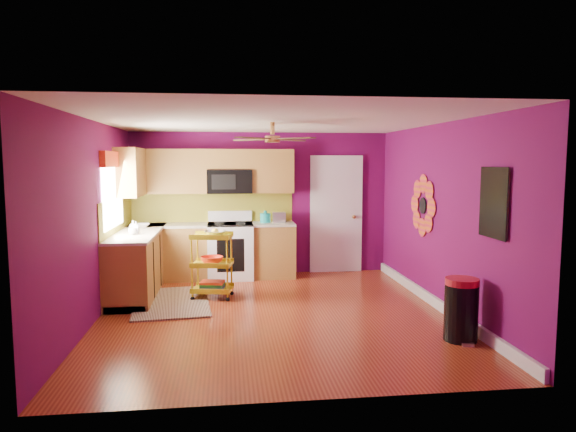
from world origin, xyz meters
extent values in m
plane|color=maroon|center=(0.00, 0.00, 0.00)|extent=(5.00, 5.00, 0.00)
cube|color=#610B4C|center=(0.00, 2.50, 1.25)|extent=(4.50, 0.04, 2.50)
cube|color=#610B4C|center=(0.00, -2.50, 1.25)|extent=(4.50, 0.04, 2.50)
cube|color=#610B4C|center=(-2.25, 0.00, 1.25)|extent=(0.04, 5.00, 2.50)
cube|color=#610B4C|center=(2.25, 0.00, 1.25)|extent=(0.04, 5.00, 2.50)
cube|color=silver|center=(0.00, 0.00, 2.50)|extent=(4.50, 5.00, 0.04)
cube|color=white|center=(2.22, 0.00, 0.07)|extent=(0.05, 4.90, 0.14)
cube|color=brown|center=(-1.95, 1.35, 0.45)|extent=(0.60, 2.30, 0.90)
cube|color=brown|center=(-0.85, 2.20, 0.45)|extent=(2.80, 0.60, 0.90)
cube|color=beige|center=(-1.95, 1.35, 0.92)|extent=(0.63, 2.30, 0.04)
cube|color=beige|center=(-0.85, 2.20, 0.92)|extent=(2.80, 0.63, 0.04)
cube|color=black|center=(-1.95, 1.35, 0.05)|extent=(0.54, 2.30, 0.10)
cube|color=black|center=(-0.85, 2.20, 0.05)|extent=(2.80, 0.54, 0.10)
cube|color=white|center=(-0.55, 2.17, 0.46)|extent=(0.76, 0.66, 0.92)
cube|color=black|center=(-0.55, 2.17, 0.93)|extent=(0.76, 0.62, 0.03)
cube|color=white|center=(-0.55, 2.45, 1.04)|extent=(0.76, 0.06, 0.18)
cube|color=black|center=(-0.55, 1.84, 0.45)|extent=(0.45, 0.02, 0.55)
cube|color=brown|center=(-1.59, 2.33, 1.83)|extent=(1.32, 0.33, 0.75)
cube|color=brown|center=(0.19, 2.33, 1.83)|extent=(0.72, 0.33, 0.75)
cube|color=brown|center=(-0.55, 2.33, 2.03)|extent=(0.76, 0.33, 0.34)
cube|color=brown|center=(-2.08, 1.85, 1.83)|extent=(0.33, 1.30, 0.75)
cube|color=black|center=(-0.55, 2.30, 1.65)|extent=(0.76, 0.38, 0.40)
cube|color=olive|center=(-0.85, 2.49, 1.20)|extent=(2.80, 0.01, 0.51)
cube|color=olive|center=(-2.24, 1.35, 1.20)|extent=(0.01, 2.30, 0.51)
cube|color=white|center=(-2.23, 1.05, 1.55)|extent=(0.03, 1.20, 1.00)
cube|color=red|center=(-2.20, 1.05, 2.02)|extent=(0.08, 1.35, 0.22)
cube|color=white|center=(1.35, 2.48, 1.02)|extent=(0.85, 0.04, 2.05)
cube|color=white|center=(1.35, 2.46, 1.02)|extent=(0.95, 0.02, 2.15)
sphere|color=#BF8C3F|center=(1.67, 2.42, 1.00)|extent=(0.07, 0.07, 0.07)
cylinder|color=black|center=(2.23, 0.60, 1.35)|extent=(0.01, 0.24, 0.24)
cube|color=#1BB197|center=(2.23, -1.40, 1.55)|extent=(0.03, 0.52, 0.72)
cube|color=black|center=(2.21, -1.40, 1.55)|extent=(0.01, 0.56, 0.76)
cylinder|color=#BF8C3F|center=(0.00, 0.20, 2.42)|extent=(0.06, 0.06, 0.16)
cylinder|color=#BF8C3F|center=(0.00, 0.20, 2.28)|extent=(0.20, 0.20, 0.08)
cube|color=#4C2D19|center=(0.27, 0.47, 2.28)|extent=(0.47, 0.47, 0.01)
cube|color=#4C2D19|center=(-0.27, 0.47, 2.28)|extent=(0.47, 0.47, 0.01)
cube|color=#4C2D19|center=(-0.27, -0.07, 2.28)|extent=(0.47, 0.47, 0.01)
cube|color=#4C2D19|center=(0.27, -0.07, 2.28)|extent=(0.47, 0.47, 0.01)
cube|color=#321A10|center=(-1.40, 0.68, 0.01)|extent=(1.17, 1.75, 0.02)
cylinder|color=gold|center=(-1.11, 0.75, 0.48)|extent=(0.02, 0.02, 0.88)
cylinder|color=gold|center=(-0.61, 0.66, 0.48)|extent=(0.02, 0.02, 0.88)
cylinder|color=gold|center=(-1.05, 1.10, 0.48)|extent=(0.02, 0.02, 0.88)
cylinder|color=gold|center=(-0.55, 1.01, 0.48)|extent=(0.02, 0.02, 0.88)
sphere|color=black|center=(-1.11, 0.75, 0.03)|extent=(0.06, 0.06, 0.06)
sphere|color=black|center=(-0.61, 0.66, 0.03)|extent=(0.06, 0.06, 0.06)
sphere|color=black|center=(-1.05, 1.10, 0.03)|extent=(0.06, 0.06, 0.06)
sphere|color=black|center=(-0.55, 1.01, 0.03)|extent=(0.06, 0.06, 0.06)
cube|color=gold|center=(-0.83, 0.88, 0.90)|extent=(0.64, 0.51, 0.03)
cube|color=gold|center=(-0.83, 0.88, 0.50)|extent=(0.64, 0.51, 0.03)
cube|color=gold|center=(-0.83, 0.88, 0.12)|extent=(0.64, 0.51, 0.03)
imported|color=beige|center=(-0.78, 0.87, 0.96)|extent=(0.36, 0.36, 0.08)
sphere|color=yellow|center=(-0.78, 0.87, 0.98)|extent=(0.10, 0.10, 0.10)
imported|color=red|center=(-0.83, 0.88, 0.56)|extent=(0.38, 0.38, 0.10)
cube|color=navy|center=(-0.83, 0.88, 0.16)|extent=(0.37, 0.30, 0.04)
cube|color=#267233|center=(-0.83, 0.88, 0.20)|extent=(0.37, 0.30, 0.04)
cube|color=red|center=(-0.83, 0.88, 0.23)|extent=(0.37, 0.30, 0.03)
cylinder|color=black|center=(1.97, -1.26, 0.32)|extent=(0.43, 0.43, 0.63)
cylinder|color=maroon|center=(1.97, -1.26, 0.67)|extent=(0.37, 0.37, 0.07)
cube|color=beige|center=(1.97, -1.45, 0.02)|extent=(0.14, 0.08, 0.03)
cylinder|color=teal|center=(0.06, 2.26, 1.02)|extent=(0.18, 0.18, 0.16)
sphere|color=teal|center=(0.06, 2.26, 1.12)|extent=(0.06, 0.06, 0.06)
cube|color=beige|center=(0.29, 2.22, 1.03)|extent=(0.22, 0.15, 0.18)
imported|color=#EA3F72|center=(-1.93, 1.12, 1.03)|extent=(0.08, 0.08, 0.18)
imported|color=white|center=(-2.03, 1.44, 1.02)|extent=(0.12, 0.12, 0.16)
imported|color=white|center=(-1.96, 1.84, 0.97)|extent=(0.24, 0.24, 0.06)
imported|color=white|center=(-1.95, 0.99, 0.99)|extent=(0.12, 0.12, 0.10)
camera|label=1|loc=(-0.61, -6.54, 1.98)|focal=32.00mm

